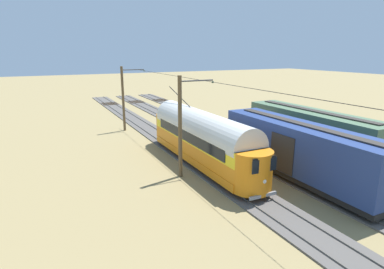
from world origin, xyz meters
The scene contains 10 objects.
ground_plane centered at (0.00, 0.00, 0.00)m, with size 220.00×220.00×0.00m, color #937F51.
track_streetcar_siding centered at (-4.66, -0.31, 0.05)m, with size 2.80×80.00×0.18m.
track_adjacent_siding centered at (0.00, -0.31, 0.05)m, with size 2.80×80.00×0.18m.
track_third_siding centered at (4.66, -0.31, 0.05)m, with size 2.80×80.00×0.18m.
vintage_streetcar centered at (4.66, 2.67, 2.25)m, with size 2.65×15.58×5.44m.
boxcar_adjacent centered at (-4.66, 5.08, 2.16)m, with size 2.96×13.19×3.85m.
coach_far_siding centered at (0.00, 8.26, 2.16)m, with size 2.96×13.56×3.85m.
catenary_pole_foreground centered at (7.15, -11.18, 3.77)m, with size 2.78×0.28×7.22m.
catenary_pole_mid_near centered at (7.15, 4.27, 3.77)m, with size 2.78×0.28×7.22m.
overhead_wire_run centered at (4.72, 3.58, 6.67)m, with size 2.58×34.90×0.18m.
Camera 1 is at (16.02, 23.78, 8.73)m, focal length 29.55 mm.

